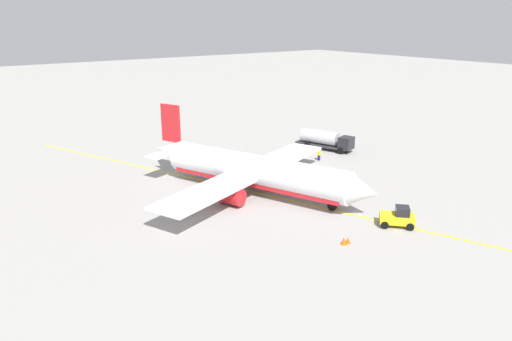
% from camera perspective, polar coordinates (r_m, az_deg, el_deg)
% --- Properties ---
extents(ground_plane, '(400.00, 400.00, 0.00)m').
position_cam_1_polar(ground_plane, '(61.85, 0.00, -2.65)').
color(ground_plane, '#9E9B96').
extents(airplane, '(32.25, 31.55, 10.00)m').
position_cam_1_polar(airplane, '(61.17, -0.36, -0.09)').
color(airplane, white).
rests_on(airplane, ground).
extents(fuel_tanker, '(10.25, 5.41, 3.15)m').
position_cam_1_polar(fuel_tanker, '(82.62, 8.13, 3.65)').
color(fuel_tanker, '#2D2D33').
rests_on(fuel_tanker, ground).
extents(pushback_tug, '(4.05, 4.00, 2.20)m').
position_cam_1_polar(pushback_tug, '(54.19, 16.35, -5.28)').
color(pushback_tug, yellow).
rests_on(pushback_tug, ground).
extents(refueling_worker, '(0.57, 0.63, 1.71)m').
position_cam_1_polar(refueling_worker, '(76.25, 7.41, 1.79)').
color(refueling_worker, navy).
rests_on(refueling_worker, ground).
extents(safety_cone_nose, '(0.56, 0.56, 0.62)m').
position_cam_1_polar(safety_cone_nose, '(49.34, 10.76, -8.06)').
color(safety_cone_nose, '#F2590F').
rests_on(safety_cone_nose, ground).
extents(safety_cone_wingtip, '(0.67, 0.67, 0.74)m').
position_cam_1_polar(safety_cone_wingtip, '(49.02, 10.29, -8.13)').
color(safety_cone_wingtip, '#F2590F').
rests_on(safety_cone_wingtip, ground).
extents(taxi_line_marking, '(82.95, 31.12, 0.01)m').
position_cam_1_polar(taxi_line_marking, '(61.85, 0.00, -2.64)').
color(taxi_line_marking, yellow).
rests_on(taxi_line_marking, ground).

